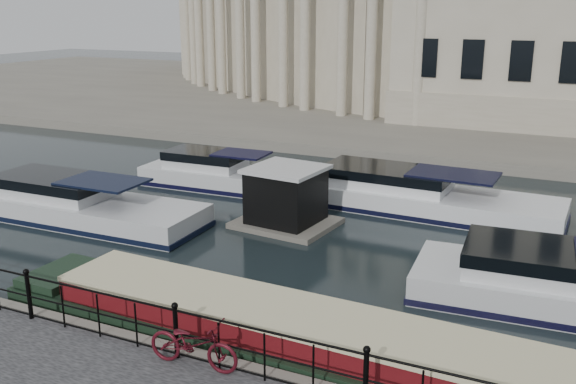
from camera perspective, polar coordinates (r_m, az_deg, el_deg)
name	(u,v)px	position (r m, az deg, el deg)	size (l,w,h in m)	color
ground_plane	(233,332)	(15.57, -4.90, -12.33)	(160.00, 160.00, 0.00)	black
far_bank	(487,104)	(51.77, 17.27, 7.51)	(120.00, 42.00, 0.55)	#6B665B
railing	(176,328)	(13.35, -9.94, -11.85)	(24.14, 0.14, 1.22)	black
civic_building	(471,12)	(47.18, 15.94, 15.11)	(53.55, 31.84, 16.85)	#ADA38C
bicycle	(193,343)	(13.05, -8.41, -13.18)	(0.67, 1.93, 1.02)	#4B0D17
narrowboat	(331,356)	(13.91, 3.89, -14.33)	(16.88, 2.83, 1.61)	black
harbour_hut	(286,200)	(22.31, -0.17, -0.68)	(3.53, 3.05, 2.20)	#6B665B
cabin_cruisers	(307,215)	(22.50, 1.71, -2.10)	(25.59, 9.78, 1.99)	silver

